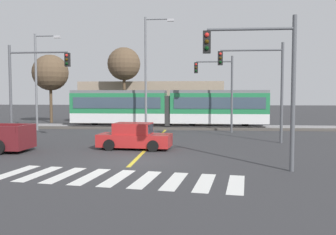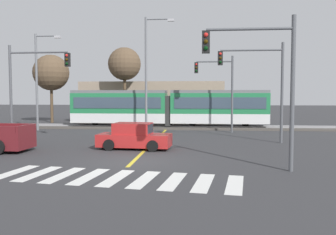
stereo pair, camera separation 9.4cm
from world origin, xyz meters
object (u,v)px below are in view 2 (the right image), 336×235
Objects in this scene: light_rail_tram at (169,107)px; traffic_light_mid_left at (30,78)px; traffic_light_near_right at (262,70)px; street_lamp_west at (39,76)px; sedan_crossing at (134,137)px; bare_tree_far_west at (51,73)px; traffic_light_far_right at (220,83)px; traffic_light_mid_right at (261,77)px; bare_tree_west at (124,64)px; street_lamp_centre at (149,67)px.

traffic_light_mid_left reaches higher than light_rail_tram.
street_lamp_west reaches higher than traffic_light_near_right.
bare_tree_far_west is at bearing 124.76° from sedan_crossing.
traffic_light_mid_right reaches higher than traffic_light_far_right.
street_lamp_west is (-16.81, 15.66, 0.74)m from traffic_light_near_right.
street_lamp_west is 1.10× the size of bare_tree_far_west.
bare_tree_far_west is at bearing 143.31° from traffic_light_mid_right.
sedan_crossing is 11.75m from traffic_light_far_right.
bare_tree_west is (-4.28, 17.14, 5.72)m from sedan_crossing.
traffic_light_near_right is (13.91, -8.18, -0.14)m from traffic_light_mid_left.
traffic_light_far_right is at bearing -37.02° from bare_tree_west.
street_lamp_centre is 7.69m from bare_tree_west.
traffic_light_mid_right is 1.03× the size of traffic_light_near_right.
bare_tree_west reaches higher than traffic_light_mid_left.
sedan_crossing is 0.56× the size of bare_tree_far_west.
traffic_light_mid_right is at bearing -48.82° from bare_tree_west.
traffic_light_mid_left reaches higher than sedan_crossing.
traffic_light_mid_right is 0.76× the size of street_lamp_west.
light_rail_tram is at bearing 124.60° from traffic_light_mid_right.
traffic_light_far_right is at bearing -26.27° from bare_tree_far_west.
bare_tree_far_west reaches higher than traffic_light_mid_right.
light_rail_tram is at bearing -21.63° from bare_tree_far_west.
traffic_light_near_right is at bearing -64.89° from bare_tree_west.
traffic_light_mid_left is at bearing -177.26° from traffic_light_mid_right.
sedan_crossing is (-0.79, -13.48, -1.35)m from light_rail_tram.
traffic_light_far_right is at bearing 28.76° from traffic_light_mid_left.
traffic_light_mid_left is 0.99× the size of traffic_light_mid_right.
traffic_light_near_right is at bearing -98.88° from traffic_light_mid_right.
traffic_light_mid_right reaches higher than traffic_light_mid_left.
street_lamp_west is at bearing 135.84° from sedan_crossing.
traffic_light_near_right is 17.41m from street_lamp_centre.
street_lamp_west reaches higher than bare_tree_far_west.
traffic_light_far_right is (4.63, -3.64, 2.12)m from light_rail_tram.
light_rail_tram is 13.57m from sedan_crossing.
bare_tree_west is at bearing 117.99° from street_lamp_centre.
street_lamp_centre is at bearing -34.59° from bare_tree_far_west.
sedan_crossing is at bearing -86.19° from street_lamp_centre.
bare_tree_west reaches higher than sedan_crossing.
traffic_light_mid_right is at bearing -70.23° from traffic_light_far_right.
traffic_light_mid_right is 10.99m from street_lamp_centre.
traffic_light_mid_right is 9.02m from traffic_light_near_right.
sedan_crossing is at bearing 139.11° from traffic_light_near_right.
traffic_light_far_right is 0.98× the size of traffic_light_mid_right.
light_rail_tram is 2.89× the size of traffic_light_far_right.
sedan_crossing is at bearing -44.16° from street_lamp_west.
street_lamp_centre is at bearing 48.14° from traffic_light_mid_left.
street_lamp_west is 9.29m from bare_tree_far_west.
sedan_crossing is 0.44× the size of street_lamp_centre.
bare_tree_far_west reaches higher than sedan_crossing.
street_lamp_centre is 1.20× the size of bare_tree_west.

